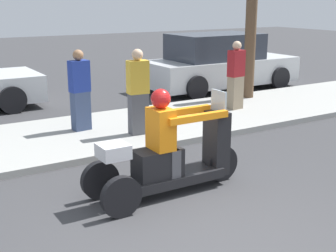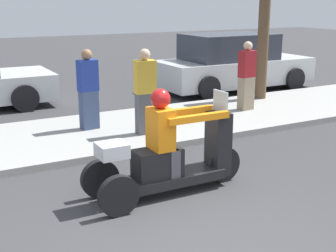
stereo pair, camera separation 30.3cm
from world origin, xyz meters
name	(u,v)px [view 2 (the right image)]	position (x,y,z in m)	size (l,w,h in m)	color
ground_plane	(210,250)	(0.00, 0.00, 0.00)	(60.00, 60.00, 0.00)	#38383A
sidewalk_strip	(76,136)	(0.00, 4.60, 0.06)	(28.00, 2.80, 0.12)	#9E9E99
motorcycle_trike	(169,157)	(0.34, 1.54, 0.52)	(2.29, 0.74, 1.47)	black
spectator_with_child	(247,77)	(4.04, 4.66, 0.87)	(0.40, 0.27, 1.55)	gray
spectator_far_back	(145,93)	(1.17, 3.98, 0.89)	(0.40, 0.26, 1.59)	#515156
spectator_end_of_line	(88,91)	(0.35, 4.80, 0.87)	(0.39, 0.26, 1.55)	#38476B
parked_car_lot_left	(233,64)	(5.61, 7.33, 0.76)	(4.60, 2.02, 1.62)	silver
tree_trunk	(263,38)	(5.18, 5.52, 1.64)	(0.28, 0.28, 3.03)	brown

